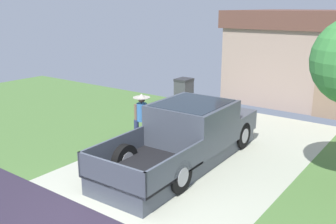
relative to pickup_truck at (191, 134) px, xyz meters
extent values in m
cube|color=#B6B8A1|center=(0.21, 0.97, -0.73)|extent=(5.20, 9.00, 0.06)
cube|color=#50793A|center=(-8.39, 0.97, -0.73)|extent=(12.00, 9.00, 0.06)
cube|color=#434A55|center=(0.01, -0.42, -0.49)|extent=(1.89, 5.63, 0.42)
cube|color=#434A55|center=(0.00, 0.09, 0.30)|extent=(1.95, 2.11, 1.16)
cube|color=#1E2833|center=(0.00, 0.09, 0.64)|extent=(1.72, 1.94, 0.49)
cube|color=#434A55|center=(-0.05, 1.74, 0.01)|extent=(1.93, 1.30, 0.59)
cube|color=black|center=(0.06, -2.08, -0.25)|extent=(1.95, 2.32, 0.06)
cube|color=#434A55|center=(-0.86, -2.10, 0.02)|extent=(0.12, 2.27, 0.60)
cube|color=#434A55|center=(0.97, -2.06, 0.02)|extent=(0.12, 2.27, 0.60)
cube|color=#434A55|center=(0.08, -3.19, 0.02)|extent=(1.90, 0.11, 0.60)
cube|color=black|center=(-1.07, 0.78, 0.55)|extent=(0.10, 0.18, 0.20)
cylinder|color=black|center=(-0.86, 1.53, -0.30)|extent=(0.28, 0.81, 0.80)
cylinder|color=#9E9EA3|center=(-0.86, 1.53, -0.30)|extent=(0.29, 0.45, 0.44)
cylinder|color=black|center=(0.78, 1.57, -0.30)|extent=(0.28, 0.81, 0.80)
cylinder|color=#9E9EA3|center=(0.78, 1.57, -0.30)|extent=(0.29, 0.45, 0.44)
cylinder|color=black|center=(-0.77, -1.87, -0.30)|extent=(0.28, 0.81, 0.80)
cylinder|color=#9E9EA3|center=(-0.77, -1.87, -0.30)|extent=(0.29, 0.45, 0.44)
cylinder|color=black|center=(0.87, -1.83, -0.30)|extent=(0.28, 0.81, 0.80)
cylinder|color=#9E9EA3|center=(0.87, -1.83, -0.30)|extent=(0.29, 0.45, 0.44)
cylinder|color=navy|center=(-1.70, -0.32, -0.26)|extent=(0.14, 0.14, 0.89)
cylinder|color=navy|center=(-1.43, -0.12, -0.26)|extent=(0.14, 0.14, 0.89)
cylinder|color=#3870B2|center=(-1.56, -0.22, 0.43)|extent=(0.30, 0.30, 0.53)
cylinder|color=brown|center=(-1.71, -0.32, 0.37)|extent=(0.09, 0.09, 0.59)
cylinder|color=brown|center=(-1.42, -0.11, 0.37)|extent=(0.09, 0.09, 0.59)
sphere|color=brown|center=(-1.56, -0.22, 0.82)|extent=(0.21, 0.21, 0.21)
cylinder|color=#BCB2A3|center=(-1.56, -0.22, 0.86)|extent=(0.50, 0.50, 0.01)
cone|color=#BCB2A3|center=(-1.56, -0.22, 0.92)|extent=(0.22, 0.22, 0.12)
cube|color=#B24C56|center=(-1.81, -0.52, -0.57)|extent=(0.38, 0.19, 0.26)
torus|color=#B24C56|center=(-1.81, -0.52, -0.39)|extent=(0.34, 0.02, 0.34)
cube|color=#424247|center=(-3.50, 4.84, -0.14)|extent=(0.58, 0.68, 0.95)
cube|color=#2E2E31|center=(-3.50, 4.84, 0.38)|extent=(0.60, 0.71, 0.10)
cylinder|color=black|center=(-3.72, 4.57, -0.61)|extent=(0.05, 0.18, 0.18)
cylinder|color=black|center=(-3.28, 4.57, -0.61)|extent=(0.05, 0.18, 0.18)
camera|label=1|loc=(5.30, -8.23, 3.40)|focal=40.13mm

